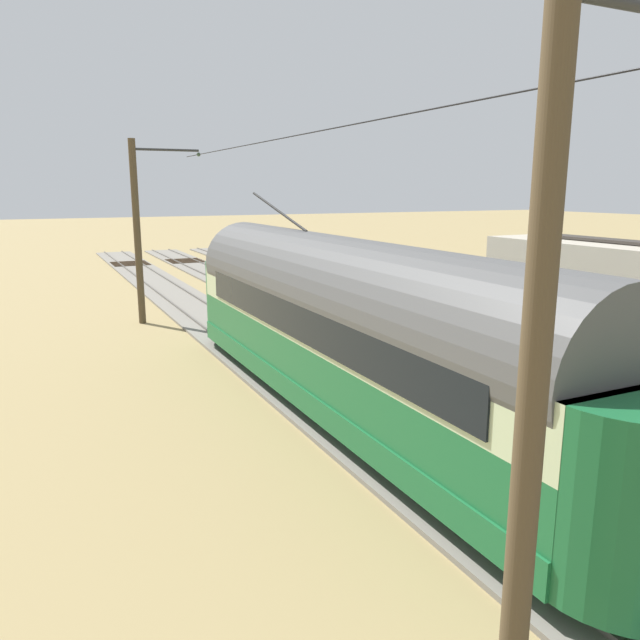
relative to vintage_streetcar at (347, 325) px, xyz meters
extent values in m
plane|color=#937F51|center=(-4.02, -2.63, -2.26)|extent=(220.00, 220.00, 0.00)
cube|color=slate|center=(-8.04, -2.63, -2.21)|extent=(2.80, 80.00, 0.10)
cube|color=#59544C|center=(-7.32, -2.63, -2.12)|extent=(0.07, 80.00, 0.08)
cube|color=#59544C|center=(-8.76, -2.63, -2.12)|extent=(0.07, 80.00, 0.08)
cube|color=#382819|center=(-8.04, -34.63, -2.16)|extent=(2.50, 0.24, 0.08)
cube|color=#382819|center=(-8.04, -33.98, -2.16)|extent=(2.50, 0.24, 0.08)
cube|color=#382819|center=(-8.04, -33.33, -2.16)|extent=(2.50, 0.24, 0.08)
cube|color=#382819|center=(-8.04, -32.68, -2.16)|extent=(2.50, 0.24, 0.08)
cube|color=#382819|center=(-8.04, -32.03, -2.16)|extent=(2.50, 0.24, 0.08)
cube|color=slate|center=(-4.02, -2.63, -2.21)|extent=(2.80, 80.00, 0.10)
cube|color=#59544C|center=(-3.30, -2.63, -2.12)|extent=(0.07, 80.00, 0.08)
cube|color=#59544C|center=(-4.74, -2.63, -2.12)|extent=(0.07, 80.00, 0.08)
cube|color=#382819|center=(-4.02, -34.63, -2.16)|extent=(2.50, 0.24, 0.08)
cube|color=#382819|center=(-4.02, -33.98, -2.16)|extent=(2.50, 0.24, 0.08)
cube|color=#382819|center=(-4.02, -33.33, -2.16)|extent=(2.50, 0.24, 0.08)
cube|color=#382819|center=(-4.02, -32.68, -2.16)|extent=(2.50, 0.24, 0.08)
cube|color=#382819|center=(-4.02, -32.03, -2.16)|extent=(2.50, 0.24, 0.08)
cube|color=slate|center=(0.00, -2.63, -2.21)|extent=(2.80, 80.00, 0.10)
cube|color=#59544C|center=(0.72, -2.63, -2.12)|extent=(0.07, 80.00, 0.08)
cube|color=#59544C|center=(-0.72, -2.63, -2.12)|extent=(0.07, 80.00, 0.08)
cube|color=#382819|center=(0.00, -34.63, -2.16)|extent=(2.50, 0.24, 0.08)
cube|color=#382819|center=(0.00, -33.98, -2.16)|extent=(2.50, 0.24, 0.08)
cube|color=#382819|center=(0.00, -33.33, -2.16)|extent=(2.50, 0.24, 0.08)
cube|color=#382819|center=(0.00, -32.68, -2.16)|extent=(2.50, 0.24, 0.08)
cube|color=#382819|center=(0.00, -32.03, -2.16)|extent=(2.50, 0.24, 0.08)
cube|color=#196033|center=(0.00, -0.01, -1.56)|extent=(2.65, 15.28, 0.55)
cube|color=#196033|center=(0.00, -0.01, -0.81)|extent=(2.55, 15.28, 0.95)
cube|color=#B7C699|center=(0.00, -0.01, 0.19)|extent=(2.55, 15.28, 1.05)
cylinder|color=#4C4C4C|center=(0.00, -0.01, 0.72)|extent=(2.65, 14.98, 2.65)
cylinder|color=#196033|center=(0.00, 7.58, -0.56)|extent=(2.55, 2.55, 2.55)
cylinder|color=#196033|center=(0.00, -7.60, -0.56)|extent=(2.55, 2.55, 2.55)
cube|color=black|center=(1.29, -0.01, 0.19)|extent=(0.04, 12.84, 0.80)
cube|color=black|center=(-1.30, -0.01, 0.19)|extent=(0.04, 12.84, 0.80)
cylinder|color=black|center=(0.00, -4.32, 2.52)|extent=(0.07, 4.05, 1.02)
cylinder|color=black|center=(0.72, 4.88, -1.70)|extent=(0.10, 0.76, 0.76)
cylinder|color=black|center=(-0.72, 4.88, -1.70)|extent=(0.10, 0.76, 0.76)
cylinder|color=black|center=(0.72, -4.90, -1.70)|extent=(0.10, 0.76, 0.76)
cylinder|color=black|center=(-0.72, -4.90, -1.70)|extent=(0.10, 0.76, 0.76)
cylinder|color=black|center=(-7.32, -0.88, -1.66)|extent=(0.10, 0.84, 0.84)
cylinder|color=black|center=(-8.76, -0.88, -1.66)|extent=(0.10, 0.84, 0.84)
cylinder|color=#4C3D28|center=(2.62, -12.90, 1.39)|extent=(0.28, 0.28, 7.31)
cylinder|color=#2D2D2D|center=(1.31, -12.90, 4.65)|extent=(2.62, 0.10, 0.10)
sphere|color=#334733|center=(0.00, -12.90, 4.50)|extent=(0.16, 0.16, 0.16)
cylinder|color=#4C3D28|center=(2.62, 8.44, 1.39)|extent=(0.28, 0.28, 7.31)
cylinder|color=black|center=(1.31, -12.90, 4.65)|extent=(2.62, 0.02, 0.02)
camera|label=1|loc=(6.63, 12.36, 3.13)|focal=34.31mm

